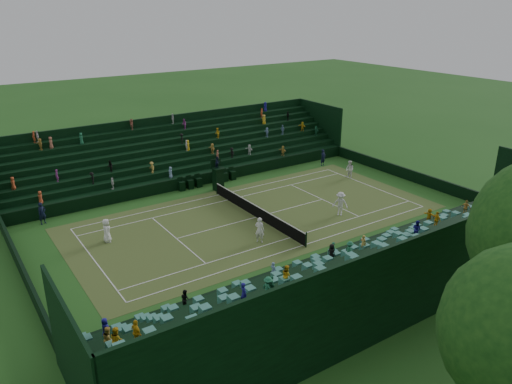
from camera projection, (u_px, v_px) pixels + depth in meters
ground at (256, 217)px, 36.65m from camera, size 160.00×160.00×0.00m
court_surface at (256, 217)px, 36.64m from camera, size 12.97×26.77×0.01m
perimeter_wall_north at (403, 173)px, 44.73m from camera, size 17.17×0.20×1.00m
perimeter_wall_south at (23, 272)px, 28.21m from camera, size 17.17×0.20×1.00m
perimeter_wall_east at (335, 257)px, 29.88m from camera, size 0.20×31.77×1.00m
perimeter_wall_west at (201, 179)px, 43.06m from camera, size 0.20×31.77×1.00m
north_grandstand at (390, 271)px, 26.26m from camera, size 6.60×32.00×4.90m
south_grandstand at (180, 156)px, 45.93m from camera, size 6.60×32.00×4.90m
tennis_net at (256, 211)px, 36.46m from camera, size 11.67×0.10×1.06m
umpire_chair at (218, 176)px, 41.60m from camera, size 0.93×0.93×2.92m
courtside_chairs at (208, 180)px, 43.09m from camera, size 0.52×5.49×1.12m
player_near_west at (107, 231)px, 32.62m from camera, size 0.92×0.74×1.63m
player_near_east at (260, 230)px, 32.56m from camera, size 0.77×0.72×1.76m
player_far_west at (350, 169)px, 44.64m from camera, size 0.81×0.64×1.60m
player_far_east at (340, 204)px, 36.74m from camera, size 1.34×1.26×1.82m
line_judge_north at (323, 158)px, 48.10m from camera, size 0.48×0.64×1.60m
line_judge_south at (42, 213)px, 35.32m from camera, size 0.57×0.68×1.61m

